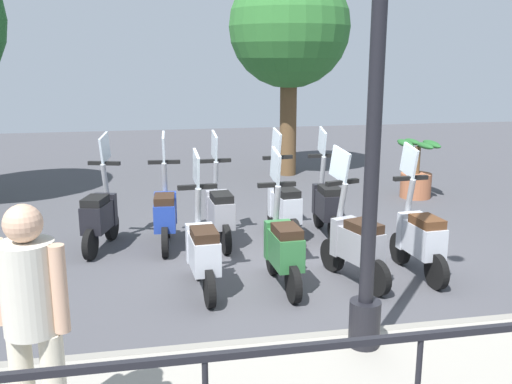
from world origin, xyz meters
name	(u,v)px	position (x,y,z in m)	size (l,w,h in m)	color
ground_plane	(298,263)	(0.00, 0.00, 0.00)	(28.00, 28.00, 0.00)	#424247
fence_railing	(512,381)	(-4.20, 0.00, 0.89)	(0.04, 16.03, 1.07)	black
lamp_post_near	(375,106)	(-2.40, 0.08, 2.17)	(0.26, 0.90, 4.53)	black
pedestrian_distant	(32,314)	(-3.31, 2.51, 1.08)	(0.43, 0.45, 1.59)	beige
tree_distant	(289,28)	(5.43, -1.23, 3.12)	(2.54, 2.54, 4.42)	brown
potted_palm	(416,174)	(2.94, -3.04, 0.45)	(1.06, 0.66, 1.05)	#9E5B3D
scooter_near_0	(419,237)	(-0.67, -1.28, 0.48)	(1.23, 0.44, 1.54)	black
scooter_near_1	(355,243)	(-0.73, -0.46, 0.48)	(1.20, 0.54, 1.54)	black
scooter_near_2	(283,247)	(-0.72, 0.37, 0.48)	(1.23, 0.44, 1.54)	black
scooter_near_3	(203,250)	(-0.66, 1.26, 0.48)	(1.23, 0.44, 1.54)	black
scooter_far_0	(327,203)	(1.04, -0.70, 0.48)	(1.23, 0.44, 1.54)	black
scooter_far_1	(284,206)	(1.02, -0.06, 0.48)	(1.23, 0.44, 1.54)	black
scooter_far_2	(220,211)	(0.93, 0.86, 0.48)	(1.23, 0.44, 1.54)	black
scooter_far_3	(165,213)	(0.96, 1.60, 0.48)	(1.23, 0.44, 1.54)	black
scooter_far_4	(100,215)	(1.04, 2.46, 0.48)	(1.20, 0.53, 1.54)	black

